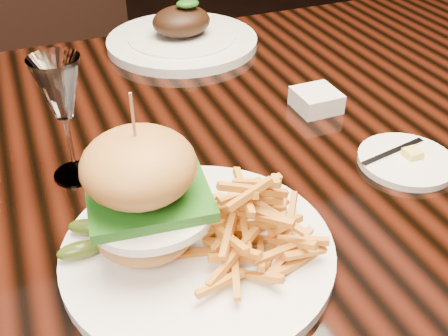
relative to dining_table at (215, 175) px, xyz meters
name	(u,v)px	position (x,y,z in m)	size (l,w,h in m)	color
dining_table	(215,175)	(0.00, 0.00, 0.00)	(1.60, 0.90, 0.75)	black
burger_plate	(195,217)	(-0.11, -0.23, 0.13)	(0.30, 0.30, 0.20)	silver
side_saucer	(406,160)	(0.22, -0.17, 0.08)	(0.13, 0.13, 0.02)	silver
ramekin	(316,100)	(0.18, 0.01, 0.09)	(0.07, 0.07, 0.03)	silver
wine_glass	(60,93)	(-0.21, -0.02, 0.20)	(0.06, 0.06, 0.17)	white
far_dish	(182,37)	(0.06, 0.34, 0.10)	(0.30, 0.30, 0.10)	silver
chair_far	(75,54)	(-0.10, 0.89, -0.13)	(0.56, 0.56, 0.95)	black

